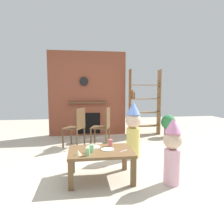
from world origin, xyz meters
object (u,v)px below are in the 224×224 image
(coffee_table, at_px, (101,155))
(paper_plate_front, at_px, (108,149))
(paper_cup_near_left, at_px, (110,143))
(dining_chair_middle, at_px, (104,125))
(paper_plate_rear, at_px, (93,147))
(child_in_pink, at_px, (133,128))
(bookshelf, at_px, (143,105))
(dining_chair_left, at_px, (77,125))
(birthday_cake_slice, at_px, (78,153))
(paper_cup_near_right, at_px, (88,152))
(paper_cup_center, at_px, (92,148))
(potted_plant_tall, at_px, (168,124))
(child_with_cone_hat, at_px, (172,149))

(coffee_table, relative_size, paper_plate_front, 4.89)
(paper_cup_near_left, bearing_deg, dining_chair_middle, 87.36)
(dining_chair_middle, bearing_deg, paper_plate_rear, 96.30)
(child_in_pink, bearing_deg, dining_chair_middle, -114.02)
(child_in_pink, bearing_deg, bookshelf, -162.45)
(coffee_table, height_order, paper_plate_rear, paper_plate_rear)
(child_in_pink, bearing_deg, coffee_table, 0.00)
(coffee_table, distance_m, child_in_pink, 1.17)
(bookshelf, bearing_deg, dining_chair_middle, -138.21)
(coffee_table, relative_size, dining_chair_left, 1.04)
(paper_plate_front, bearing_deg, birthday_cake_slice, -155.68)
(birthday_cake_slice, height_order, child_in_pink, child_in_pink)
(dining_chair_left, bearing_deg, paper_cup_near_right, 122.76)
(child_in_pink, bearing_deg, paper_cup_near_right, -0.48)
(bookshelf, height_order, paper_cup_center, bookshelf)
(coffee_table, distance_m, paper_cup_center, 0.20)
(bookshelf, relative_size, potted_plant_tall, 3.04)
(paper_plate_rear, bearing_deg, paper_cup_near_left, 8.04)
(paper_plate_front, height_order, child_with_cone_hat, child_with_cone_hat)
(birthday_cake_slice, distance_m, child_in_pink, 1.52)
(paper_cup_near_left, xyz_separation_m, dining_chair_left, (-0.55, 1.62, 0.02))
(paper_plate_rear, distance_m, child_with_cone_hat, 1.18)
(dining_chair_left, bearing_deg, child_with_cone_hat, 150.06)
(potted_plant_tall, bearing_deg, paper_cup_near_left, -130.48)
(paper_plate_rear, bearing_deg, coffee_table, -60.05)
(birthday_cake_slice, height_order, dining_chair_left, dining_chair_left)
(paper_cup_near_right, height_order, potted_plant_tall, potted_plant_tall)
(paper_cup_near_left, relative_size, paper_plate_rear, 0.51)
(birthday_cake_slice, bearing_deg, child_in_pink, 46.14)
(paper_plate_front, bearing_deg, paper_cup_center, -161.97)
(coffee_table, distance_m, paper_plate_front, 0.13)
(paper_cup_center, relative_size, dining_chair_middle, 0.12)
(paper_plate_rear, height_order, child_in_pink, child_in_pink)
(paper_plate_front, distance_m, dining_chair_middle, 1.82)
(coffee_table, height_order, paper_cup_near_right, paper_cup_near_right)
(bookshelf, relative_size, birthday_cake_slice, 19.00)
(dining_chair_left, relative_size, potted_plant_tall, 1.44)
(bookshelf, height_order, child_with_cone_hat, bookshelf)
(paper_cup_near_left, xyz_separation_m, child_in_pink, (0.55, 0.70, 0.08))
(dining_chair_left, xyz_separation_m, potted_plant_tall, (2.50, 0.67, -0.14))
(dining_chair_left, bearing_deg, coffee_table, 129.40)
(paper_cup_near_left, xyz_separation_m, birthday_cake_slice, (-0.50, -0.40, -0.02))
(dining_chair_left, bearing_deg, paper_plate_rear, 127.32)
(paper_plate_rear, height_order, dining_chair_left, dining_chair_left)
(paper_cup_near_left, height_order, potted_plant_tall, potted_plant_tall)
(dining_chair_middle, height_order, potted_plant_tall, dining_chair_middle)
(bookshelf, distance_m, potted_plant_tall, 0.92)
(bookshelf, xyz_separation_m, paper_plate_front, (-1.41, -2.94, -0.44))
(dining_chair_middle, bearing_deg, paper_cup_near_right, 95.82)
(paper_plate_rear, height_order, birthday_cake_slice, birthday_cake_slice)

